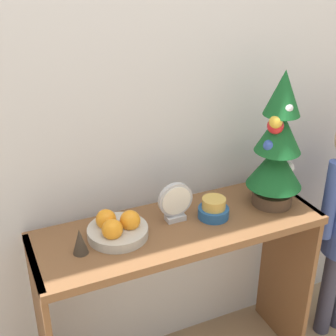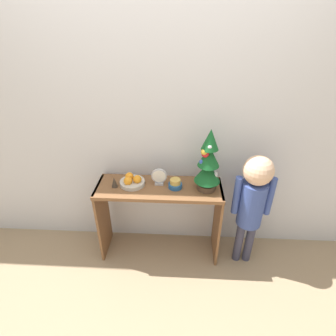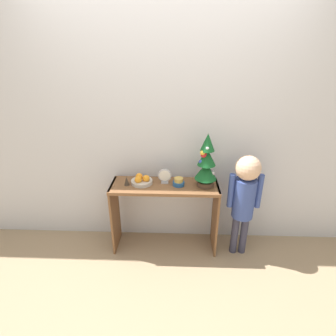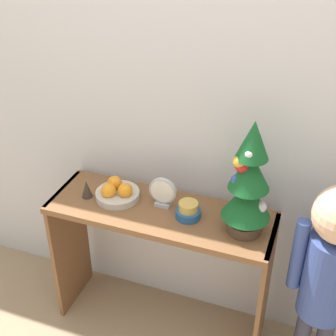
{
  "view_description": "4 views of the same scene",
  "coord_description": "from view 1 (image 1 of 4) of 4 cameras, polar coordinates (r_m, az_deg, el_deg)",
  "views": [
    {
      "loc": [
        -0.61,
        -1.07,
        1.63
      ],
      "look_at": [
        -0.03,
        0.21,
        0.94
      ],
      "focal_mm": 50.0,
      "sensor_mm": 36.0,
      "label": 1
    },
    {
      "loc": [
        0.17,
        -1.58,
        1.94
      ],
      "look_at": [
        0.07,
        0.2,
        0.89
      ],
      "focal_mm": 28.0,
      "sensor_mm": 36.0,
      "label": 2
    },
    {
      "loc": [
        0.12,
        -2.04,
        1.89
      ],
      "look_at": [
        0.03,
        0.21,
        0.89
      ],
      "focal_mm": 28.0,
      "sensor_mm": 36.0,
      "label": 3
    },
    {
      "loc": [
        0.61,
        -1.39,
        2.0
      ],
      "look_at": [
        0.03,
        0.2,
        0.94
      ],
      "focal_mm": 50.0,
      "sensor_mm": 36.0,
      "label": 4
    }
  ],
  "objects": [
    {
      "name": "console_table",
      "position": [
        1.76,
        1.35,
        -11.72
      ],
      "size": [
        1.03,
        0.35,
        0.72
      ],
      "color": "brown",
      "rests_on": "ground_plane"
    },
    {
      "name": "singing_bowl",
      "position": [
        1.69,
        5.57,
        -5.0
      ],
      "size": [
        0.11,
        0.11,
        0.08
      ],
      "color": "#235189",
      "rests_on": "console_table"
    },
    {
      "name": "back_wall",
      "position": [
        1.64,
        -1.8,
        12.75
      ],
      "size": [
        7.0,
        0.05,
        2.5
      ],
      "primitive_type": "cube",
      "color": "silver",
      "rests_on": "ground_plane"
    },
    {
      "name": "mini_tree",
      "position": [
        1.72,
        13.24,
        2.75
      ],
      "size": [
        0.21,
        0.21,
        0.51
      ],
      "color": "#4C3828",
      "rests_on": "console_table"
    },
    {
      "name": "figurine",
      "position": [
        1.52,
        -10.69,
        -8.77
      ],
      "size": [
        0.05,
        0.05,
        0.09
      ],
      "color": "#382D23",
      "rests_on": "console_table"
    },
    {
      "name": "desk_clock",
      "position": [
        1.65,
        0.87,
        -4.23
      ],
      "size": [
        0.13,
        0.04,
        0.15
      ],
      "color": "#B2B2B7",
      "rests_on": "console_table"
    },
    {
      "name": "fruit_bowl",
      "position": [
        1.59,
        -6.22,
        -7.32
      ],
      "size": [
        0.21,
        0.21,
        0.09
      ],
      "color": "#B7B2A8",
      "rests_on": "console_table"
    }
  ]
}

